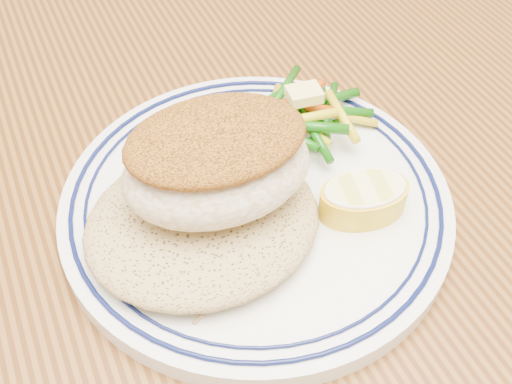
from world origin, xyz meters
The scene contains 7 objects.
dining_table centered at (0.00, 0.00, 0.65)m, with size 1.50×0.90×0.75m.
plate centered at (0.02, -0.03, 0.76)m, with size 0.26×0.26×0.02m.
rice_pilaf centered at (-0.02, -0.04, 0.78)m, with size 0.15×0.13×0.03m, color #A68953.
fish_fillet centered at (0.00, -0.04, 0.82)m, with size 0.12×0.09×0.06m.
vegetable_pile centered at (0.08, 0.01, 0.78)m, with size 0.10×0.10×0.03m.
butter_pat centered at (0.08, 0.01, 0.80)m, with size 0.02×0.02×0.01m, color #F5E277.
lemon_wedge centered at (0.08, -0.07, 0.78)m, with size 0.06×0.06×0.02m.
Camera 1 is at (-0.09, -0.29, 1.08)m, focal length 45.00 mm.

